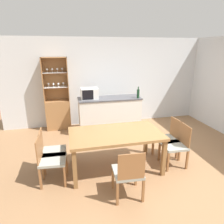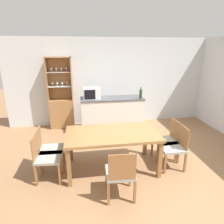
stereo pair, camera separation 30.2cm
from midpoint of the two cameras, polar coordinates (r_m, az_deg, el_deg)
The scene contains 12 objects.
ground_plane at distance 4.22m, azimuth 9.08°, elevation -14.60°, with size 18.00×18.00×0.00m, color #936B47.
wall_back at distance 6.15m, azimuth 0.45°, elevation 8.70°, with size 6.80×0.06×2.55m.
kitchen_counter at distance 5.57m, azimuth -2.25°, elevation -0.72°, with size 1.71×0.61×0.96m.
display_cabinet at distance 5.95m, azimuth -16.57°, elevation 0.92°, with size 0.67×0.37×2.02m.
dining_table at distance 3.74m, azimuth -1.29°, elevation -7.04°, with size 1.71×0.96×0.75m.
dining_chair_head_near at distance 3.17m, azimuth 1.85°, elevation -17.01°, with size 0.46×0.46×0.85m.
dining_chair_side_right_near at distance 4.11m, azimuth 15.78°, elevation -9.07°, with size 0.45×0.45×0.85m.
dining_chair_side_right_far at distance 4.34m, azimuth 13.95°, elevation -7.43°, with size 0.47×0.47×0.85m.
dining_chair_side_left_far at distance 3.95m, azimuth -19.13°, elevation -10.60°, with size 0.44×0.44×0.85m.
dining_chair_side_left_near at distance 3.70m, azimuth -19.53°, elevation -12.66°, with size 0.47×0.47×0.85m.
microwave at distance 5.34m, azimuth -8.08°, elevation 5.24°, with size 0.45×0.33×0.29m.
wine_bottle at distance 5.40m, azimuth 5.88°, elevation 5.27°, with size 0.07×0.07×0.31m.
Camera 1 is at (-1.57, -3.25, 2.24)m, focal length 32.00 mm.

